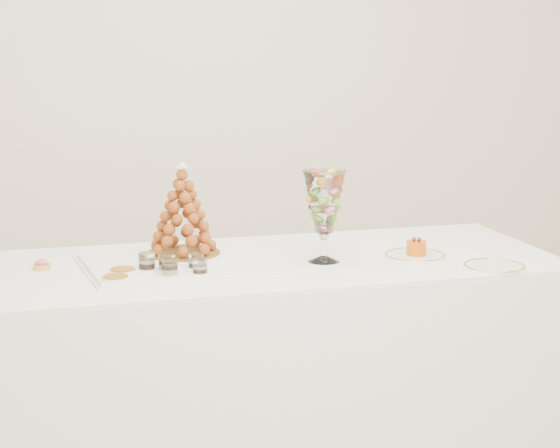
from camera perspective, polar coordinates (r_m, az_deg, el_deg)
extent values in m
cube|color=white|center=(5.13, -4.81, 8.63)|extent=(4.50, 0.04, 2.80)
cube|color=white|center=(3.60, -0.78, -8.72)|extent=(2.19, 0.92, 0.81)
cube|color=white|center=(3.48, -0.80, -2.33)|extent=(2.18, 0.91, 0.01)
cube|color=white|center=(3.42, -6.24, -2.32)|extent=(0.71, 0.56, 0.02)
cylinder|color=white|center=(3.46, 2.68, -2.13)|extent=(0.12, 0.12, 0.02)
cylinder|color=white|center=(3.45, 2.69, -1.31)|extent=(0.03, 0.03, 0.08)
sphere|color=white|center=(3.44, 2.69, -0.64)|extent=(0.04, 0.04, 0.04)
cylinder|color=white|center=(3.56, 8.23, -1.93)|extent=(0.23, 0.23, 0.01)
cylinder|color=white|center=(3.45, 12.91, -2.55)|extent=(0.22, 0.22, 0.01)
cylinder|color=tan|center=(3.45, -14.31, -2.53)|extent=(0.06, 0.06, 0.02)
ellipsoid|color=#E65E67|center=(3.45, -14.33, -2.27)|extent=(0.05, 0.05, 0.03)
cylinder|color=white|center=(3.30, -8.12, -2.41)|extent=(0.06, 0.06, 0.08)
cylinder|color=white|center=(3.27, -6.90, -2.48)|extent=(0.07, 0.07, 0.08)
cylinder|color=white|center=(3.30, -5.14, -2.40)|extent=(0.05, 0.05, 0.07)
cylinder|color=white|center=(3.21, -6.75, -2.78)|extent=(0.07, 0.07, 0.07)
cylinder|color=white|center=(3.22, -4.89, -2.77)|extent=(0.05, 0.05, 0.07)
cylinder|color=white|center=(3.27, -9.55, -3.01)|extent=(0.10, 0.10, 0.03)
cylinder|color=white|center=(3.18, -10.00, -3.44)|extent=(0.09, 0.09, 0.03)
cylinder|color=brown|center=(3.51, -5.90, -1.76)|extent=(0.27, 0.27, 0.01)
cone|color=#934316|center=(3.47, -5.96, 0.93)|extent=(0.28, 0.28, 0.33)
sphere|color=white|center=(3.45, -6.01, 3.46)|extent=(0.03, 0.03, 0.03)
cylinder|color=#C85C09|center=(3.55, 8.31, -1.46)|extent=(0.08, 0.08, 0.05)
sphere|color=maroon|center=(3.55, 8.49, -0.91)|extent=(0.01, 0.01, 0.01)
sphere|color=maroon|center=(3.55, 8.19, -0.90)|extent=(0.01, 0.01, 0.01)
sphere|color=maroon|center=(3.53, 8.16, -0.96)|extent=(0.01, 0.01, 0.01)
sphere|color=maroon|center=(3.53, 8.46, -0.98)|extent=(0.01, 0.01, 0.01)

